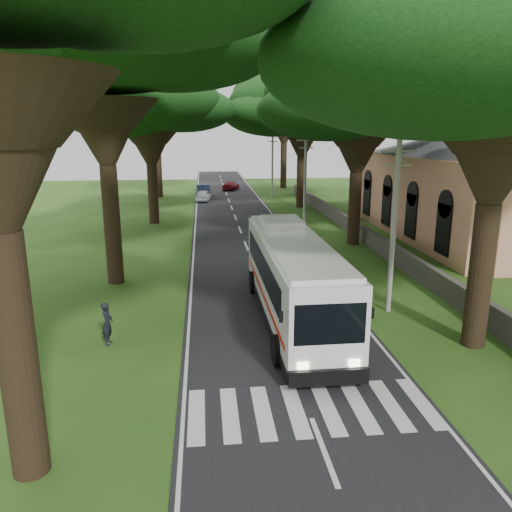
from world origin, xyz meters
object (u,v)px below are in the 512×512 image
(pole_mid, at_px, (305,180))
(pedestrian, at_px, (107,323))
(church, at_px, (474,174))
(distant_car_a, at_px, (204,195))
(distant_car_b, at_px, (203,191))
(pole_near, at_px, (394,224))
(coach_bus, at_px, (293,277))
(distant_car_c, at_px, (231,186))
(pole_far, at_px, (272,163))

(pole_mid, height_order, pedestrian, pole_mid)
(church, height_order, pole_mid, church)
(distant_car_a, height_order, distant_car_b, distant_car_b)
(pedestrian, bearing_deg, pole_near, -75.13)
(coach_bus, bearing_deg, distant_car_c, 89.56)
(distant_car_c, bearing_deg, distant_car_b, 81.45)
(distant_car_c, bearing_deg, pole_far, 138.73)
(pole_near, relative_size, pole_far, 1.00)
(pole_mid, bearing_deg, distant_car_a, 115.81)
(distant_car_b, distance_m, pedestrian, 43.71)
(pole_near, height_order, coach_bus, pole_near)
(distant_car_c, bearing_deg, pole_near, 114.84)
(coach_bus, xyz_separation_m, distant_car_c, (0.00, 48.95, -1.40))
(pole_far, relative_size, pedestrian, 4.58)
(pole_far, height_order, coach_bus, pole_far)
(pole_mid, height_order, distant_car_b, pole_mid)
(pole_mid, bearing_deg, church, -19.81)
(coach_bus, distance_m, pedestrian, 8.02)
(church, distance_m, pole_far, 27.41)
(church, relative_size, distant_car_c, 5.94)
(coach_bus, distance_m, distant_car_c, 48.97)
(church, bearing_deg, pole_mid, 160.19)
(church, relative_size, pole_near, 3.00)
(distant_car_c, relative_size, pedestrian, 2.31)
(pole_near, height_order, distant_car_a, pole_near)
(pole_near, relative_size, coach_bus, 0.63)
(pole_far, relative_size, coach_bus, 0.63)
(pole_far, distance_m, pedestrian, 44.31)
(distant_car_b, bearing_deg, pole_mid, -70.84)
(pole_mid, height_order, coach_bus, pole_mid)
(pole_near, distance_m, pole_mid, 20.00)
(church, xyz_separation_m, distant_car_a, (-20.86, 22.03, -4.22))
(pole_mid, xyz_separation_m, coach_bus, (-4.70, -20.62, -2.16))
(distant_car_b, bearing_deg, pole_far, -10.33)
(pole_near, xyz_separation_m, distant_car_a, (-8.50, 37.58, -3.49))
(pole_far, height_order, distant_car_c, pole_far)
(distant_car_b, bearing_deg, pole_near, -81.07)
(coach_bus, distance_m, distant_car_b, 41.94)
(distant_car_a, bearing_deg, pole_mid, 125.91)
(coach_bus, relative_size, distant_car_a, 3.31)
(pedestrian, bearing_deg, pole_far, -12.40)
(pole_near, distance_m, coach_bus, 5.21)
(pole_far, xyz_separation_m, distant_car_a, (-8.50, -2.42, -3.49))
(distant_car_a, relative_size, distant_car_c, 0.95)
(coach_bus, bearing_deg, pole_near, 7.06)
(church, bearing_deg, pedestrian, -144.11)
(pole_far, distance_m, distant_car_c, 10.20)
(distant_car_c, bearing_deg, church, 136.78)
(coach_bus, height_order, distant_car_a, coach_bus)
(pole_mid, bearing_deg, pole_far, 90.00)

